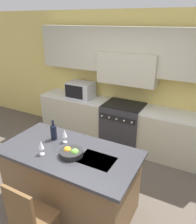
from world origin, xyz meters
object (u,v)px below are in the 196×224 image
at_px(microwave, 81,90).
at_px(island_chair, 29,217).
at_px(wine_glass_far, 64,134).
at_px(range_stove, 123,125).
at_px(wine_bottle, 54,132).
at_px(fruit_bowl, 71,153).
at_px(wine_glass_near, 41,145).

bearing_deg(microwave, island_chair, -69.24).
bearing_deg(wine_glass_far, range_stove, 84.01).
bearing_deg(island_chair, wine_glass_far, 100.60).
relative_size(wine_bottle, wine_glass_far, 1.53).
relative_size(range_stove, fruit_bowl, 3.20).
bearing_deg(wine_bottle, wine_glass_near, -74.21).
bearing_deg(fruit_bowl, microwave, 119.22).
distance_m(microwave, fruit_bowl, 2.27).
xyz_separation_m(wine_bottle, wine_glass_near, (0.11, -0.38, 0.02)).
relative_size(range_stove, microwave, 1.69).
distance_m(microwave, island_chair, 2.93).
bearing_deg(range_stove, wine_glass_far, -95.99).
bearing_deg(wine_glass_far, fruit_bowl, -40.58).
bearing_deg(wine_glass_near, microwave, 109.73).
bearing_deg(microwave, wine_glass_far, -64.26).
relative_size(microwave, island_chair, 0.57).
height_order(wine_glass_far, fruit_bowl, wine_glass_far).
bearing_deg(wine_bottle, fruit_bowl, -26.02).
height_order(wine_bottle, fruit_bowl, wine_bottle).
height_order(wine_bottle, wine_glass_near, wine_bottle).
relative_size(wine_bottle, wine_glass_near, 1.53).
bearing_deg(wine_glass_near, island_chair, -65.43).
xyz_separation_m(microwave, island_chair, (1.02, -2.69, -0.55)).
relative_size(microwave, wine_glass_far, 2.88).
bearing_deg(microwave, wine_glass_near, -70.27).
height_order(island_chair, wine_bottle, wine_bottle).
distance_m(island_chair, wine_bottle, 1.12).
xyz_separation_m(range_stove, wine_glass_near, (-0.26, -2.12, 0.60)).
relative_size(range_stove, wine_bottle, 3.17).
xyz_separation_m(range_stove, wine_bottle, (-0.37, -1.74, 0.58)).
bearing_deg(wine_bottle, range_stove, 78.04).
bearing_deg(island_chair, wine_bottle, 111.16).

